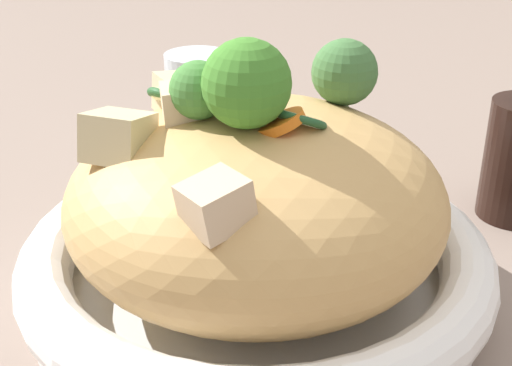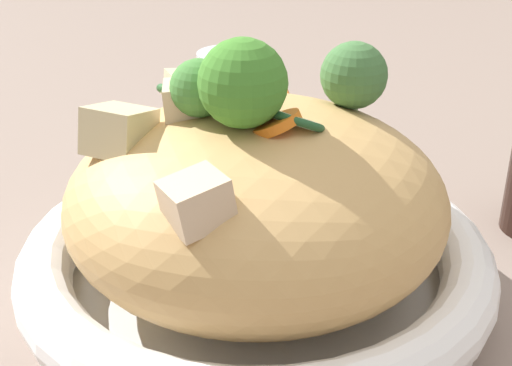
{
  "view_description": "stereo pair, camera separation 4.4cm",
  "coord_description": "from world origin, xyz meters",
  "views": [
    {
      "loc": [
        0.32,
        -0.23,
        0.28
      ],
      "look_at": [
        0.0,
        0.0,
        0.09
      ],
      "focal_mm": 49.32,
      "sensor_mm": 36.0,
      "label": 1
    },
    {
      "loc": [
        0.34,
        -0.19,
        0.28
      ],
      "look_at": [
        0.0,
        0.0,
        0.09
      ],
      "focal_mm": 49.32,
      "sensor_mm": 36.0,
      "label": 2
    }
  ],
  "objects": [
    {
      "name": "ground_plane",
      "position": [
        0.0,
        0.0,
        0.0
      ],
      "size": [
        3.0,
        3.0,
        0.0
      ],
      "primitive_type": "plane",
      "color": "gray"
    },
    {
      "name": "serving_bowl",
      "position": [
        0.0,
        0.0,
        0.03
      ],
      "size": [
        0.31,
        0.31,
        0.06
      ],
      "color": "white",
      "rests_on": "ground_plane"
    },
    {
      "name": "noodle_heap",
      "position": [
        -0.0,
        0.0,
        0.08
      ],
      "size": [
        0.24,
        0.24,
        0.12
      ],
      "color": "tan",
      "rests_on": "serving_bowl"
    },
    {
      "name": "broccoli_florets",
      "position": [
        0.0,
        0.01,
        0.15
      ],
      "size": [
        0.09,
        0.15,
        0.08
      ],
      "color": "#91AE74",
      "rests_on": "serving_bowl"
    },
    {
      "name": "carrot_coins",
      "position": [
        -0.02,
        0.02,
        0.13
      ],
      "size": [
        0.14,
        0.09,
        0.05
      ],
      "color": "orange",
      "rests_on": "serving_bowl"
    },
    {
      "name": "zucchini_slices",
      "position": [
        -0.03,
        -0.0,
        0.13
      ],
      "size": [
        0.13,
        0.07,
        0.03
      ],
      "color": "beige",
      "rests_on": "serving_bowl"
    },
    {
      "name": "chicken_chunks",
      "position": [
        -0.02,
        -0.05,
        0.13
      ],
      "size": [
        0.16,
        0.1,
        0.04
      ],
      "color": "beige",
      "rests_on": "serving_bowl"
    },
    {
      "name": "drinking_glass",
      "position": [
        -0.27,
        0.12,
        0.05
      ],
      "size": [
        0.07,
        0.07,
        0.09
      ],
      "color": "silver",
      "rests_on": "ground_plane"
    }
  ]
}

